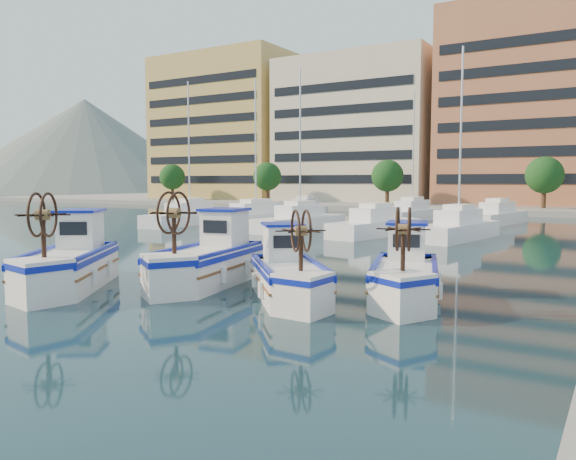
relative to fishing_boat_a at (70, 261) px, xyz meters
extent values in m
plane|color=#1A3C46|center=(3.94, 1.03, -0.89)|extent=(300.00, 300.00, 0.00)
cube|color=gray|center=(3.94, 68.03, -0.59)|extent=(180.00, 40.00, 0.60)
cube|color=tan|center=(-44.06, 66.03, 11.71)|extent=(24.00, 14.00, 24.00)
cube|color=black|center=(-44.06, 59.03, 11.71)|extent=(22.08, 0.12, 21.60)
cube|color=beige|center=(-19.06, 66.03, 10.21)|extent=(23.00, 14.00, 21.00)
cube|color=black|center=(-19.06, 59.03, 10.21)|extent=(21.16, 0.12, 18.90)
cube|color=#AC6542|center=(4.94, 66.03, 12.21)|extent=(22.00, 14.00, 25.00)
cube|color=black|center=(4.94, 59.03, 12.21)|extent=(20.24, 0.12, 22.50)
cylinder|color=#3F2B19|center=(-46.06, 54.53, 0.61)|extent=(0.50, 0.50, 3.00)
sphere|color=#1B4C1B|center=(-46.06, 54.53, 3.31)|extent=(4.00, 4.00, 4.00)
cylinder|color=#3F2B19|center=(-28.06, 54.53, 0.61)|extent=(0.50, 0.50, 3.00)
sphere|color=#1B4C1B|center=(-28.06, 54.53, 3.31)|extent=(4.00, 4.00, 4.00)
cylinder|color=#3F2B19|center=(-10.06, 54.53, 0.61)|extent=(0.50, 0.50, 3.00)
sphere|color=#1B4C1B|center=(-10.06, 54.53, 3.31)|extent=(4.00, 4.00, 4.00)
cylinder|color=#3F2B19|center=(7.94, 54.53, 0.61)|extent=(0.50, 0.50, 3.00)
sphere|color=#1B4C1B|center=(7.94, 54.53, 3.31)|extent=(4.00, 4.00, 4.00)
cone|color=slate|center=(-136.06, 111.03, -0.89)|extent=(180.00, 180.00, 60.00)
cube|color=white|center=(-14.77, 22.87, -0.39)|extent=(3.28, 10.48, 1.00)
cylinder|color=silver|center=(-14.77, 22.87, 5.11)|extent=(0.12, 0.12, 11.00)
cube|color=white|center=(-9.34, 24.51, -0.39)|extent=(3.40, 9.86, 1.00)
cylinder|color=silver|center=(-9.34, 24.51, 5.11)|extent=(0.12, 0.12, 11.00)
cube|color=white|center=(-4.25, 22.69, -0.39)|extent=(3.13, 8.92, 1.00)
cylinder|color=silver|center=(-4.25, 22.69, 5.11)|extent=(0.12, 0.12, 11.00)
cube|color=white|center=(1.91, 21.79, -0.39)|extent=(3.49, 8.43, 1.00)
cube|color=white|center=(7.10, 22.28, -0.39)|extent=(3.35, 8.32, 1.00)
cylinder|color=silver|center=(7.10, 22.28, 5.11)|extent=(0.12, 0.12, 11.00)
cube|color=white|center=(-11.35, 35.97, -0.39)|extent=(3.15, 7.56, 1.00)
cube|color=white|center=(-0.59, 36.32, -0.39)|extent=(3.01, 9.22, 1.00)
cylinder|color=silver|center=(-0.59, 36.32, 5.11)|extent=(0.12, 0.12, 11.00)
cube|color=white|center=(6.69, 36.14, -0.39)|extent=(3.51, 9.17, 1.00)
cube|color=white|center=(0.09, -0.13, -0.29)|extent=(4.39, 5.11, 1.20)
cube|color=#0C1A9D|center=(0.09, -0.13, 0.16)|extent=(4.52, 5.26, 0.18)
cube|color=#165DB0|center=(0.09, -0.13, 0.09)|extent=(3.75, 4.46, 0.07)
cube|color=white|center=(-0.68, 1.00, 0.93)|extent=(1.87, 1.93, 1.25)
cube|color=#0C1A9D|center=(-0.68, 1.00, 1.62)|extent=(2.11, 2.17, 0.09)
cylinder|color=#331E14|center=(1.25, -1.83, 0.97)|extent=(0.14, 0.14, 1.32)
cylinder|color=brown|center=(1.25, -1.83, 1.67)|extent=(0.48, 0.47, 0.32)
torus|color=#331E14|center=(1.11, -1.93, 1.67)|extent=(0.82, 1.15, 1.33)
torus|color=#331E14|center=(1.39, -1.73, 1.67)|extent=(0.82, 1.15, 1.33)
cube|color=white|center=(3.57, 2.80, -0.29)|extent=(2.93, 5.11, 1.20)
cube|color=#0C1A9D|center=(3.57, 2.80, 0.17)|extent=(3.01, 5.26, 0.18)
cube|color=#165DB0|center=(3.57, 2.80, 0.09)|extent=(2.39, 4.55, 0.07)
cube|color=white|center=(3.31, 4.15, 0.94)|extent=(1.52, 1.70, 1.26)
cube|color=#0C1A9D|center=(3.31, 4.15, 1.63)|extent=(1.72, 1.90, 0.09)
cylinder|color=#331E14|center=(3.95, 0.78, 0.97)|extent=(0.14, 0.14, 1.33)
cylinder|color=brown|center=(3.95, 0.78, 1.68)|extent=(0.42, 0.38, 0.32)
torus|color=#331E14|center=(3.78, 0.74, 1.68)|extent=(0.33, 1.33, 1.34)
torus|color=#331E14|center=(4.12, 0.81, 1.68)|extent=(0.33, 1.33, 1.34)
cube|color=white|center=(7.22, 2.21, -0.37)|extent=(4.07, 4.28, 1.04)
cube|color=#0C1A9D|center=(7.22, 2.21, 0.02)|extent=(4.20, 4.41, 0.16)
cube|color=#165DB0|center=(7.22, 2.21, -0.04)|extent=(3.51, 3.71, 0.06)
cube|color=white|center=(6.44, 3.10, 0.69)|extent=(1.66, 1.68, 1.09)
cube|color=#0C1A9D|center=(6.44, 3.10, 1.28)|extent=(1.87, 1.89, 0.08)
cylinder|color=#331E14|center=(8.40, 0.88, 0.72)|extent=(0.12, 0.12, 1.14)
cylinder|color=brown|center=(8.40, 0.88, 1.33)|extent=(0.42, 0.42, 0.28)
torus|color=#331E14|center=(8.29, 0.78, 1.33)|extent=(0.82, 0.91, 1.15)
torus|color=#331E14|center=(8.51, 0.98, 1.33)|extent=(0.82, 0.91, 1.15)
cube|color=white|center=(10.27, 3.86, -0.36)|extent=(3.01, 4.61, 1.06)
cube|color=#0C1A9D|center=(10.27, 3.86, 0.05)|extent=(3.10, 4.75, 0.16)
cube|color=#165DB0|center=(10.27, 3.86, -0.02)|extent=(2.50, 4.08, 0.06)
cube|color=white|center=(9.91, 5.02, 0.73)|extent=(1.46, 1.59, 1.11)
cube|color=#0C1A9D|center=(9.91, 5.02, 1.34)|extent=(1.65, 1.78, 0.08)
cylinder|color=#331E14|center=(10.81, 2.12, 0.76)|extent=(0.12, 0.12, 1.18)
cylinder|color=brown|center=(10.81, 2.12, 1.39)|extent=(0.39, 0.37, 0.28)
torus|color=#331E14|center=(10.67, 2.08, 1.39)|extent=(0.42, 1.15, 1.19)
torus|color=#331E14|center=(10.96, 2.17, 1.39)|extent=(0.42, 1.15, 1.19)
camera|label=1|loc=(15.87, -12.07, 2.66)|focal=35.00mm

